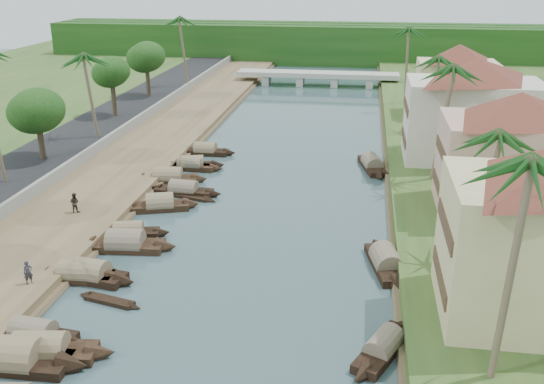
# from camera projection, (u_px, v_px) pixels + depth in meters

# --- Properties ---
(ground) EXTENTS (220.00, 220.00, 0.00)m
(ground) POSITION_uv_depth(u_px,v_px,m) (228.00, 290.00, 39.56)
(ground) COLOR #385054
(ground) RESTS_ON ground
(left_bank) EXTENTS (10.00, 180.00, 0.80)m
(left_bank) POSITION_uv_depth(u_px,v_px,m) (114.00, 174.00, 60.17)
(left_bank) COLOR brown
(left_bank) RESTS_ON ground
(right_bank) EXTENTS (16.00, 180.00, 1.20)m
(right_bank) POSITION_uv_depth(u_px,v_px,m) (479.00, 191.00, 55.18)
(right_bank) COLOR #2C4C1E
(right_bank) RESTS_ON ground
(road) EXTENTS (8.00, 180.00, 1.40)m
(road) POSITION_uv_depth(u_px,v_px,m) (34.00, 167.00, 61.26)
(road) COLOR black
(road) RESTS_ON ground
(retaining_wall) EXTENTS (0.40, 180.00, 1.10)m
(retaining_wall) POSITION_uv_depth(u_px,v_px,m) (74.00, 163.00, 60.43)
(retaining_wall) COLOR gray
(retaining_wall) RESTS_ON left_bank
(treeline) EXTENTS (120.00, 14.00, 8.00)m
(treeline) POSITION_uv_depth(u_px,v_px,m) (328.00, 43.00, 130.66)
(treeline) COLOR #113C10
(treeline) RESTS_ON ground
(bridge) EXTENTS (28.00, 4.00, 2.40)m
(bridge) POSITION_uv_depth(u_px,v_px,m) (318.00, 76.00, 105.56)
(bridge) COLOR #A6A79C
(bridge) RESTS_ON ground
(building_mid) EXTENTS (14.11, 14.11, 9.70)m
(building_mid) POSITION_uv_depth(u_px,v_px,m) (514.00, 152.00, 47.54)
(building_mid) COLOR tan
(building_mid) RESTS_ON right_bank
(building_far) EXTENTS (15.59, 15.59, 10.20)m
(building_far) POSITION_uv_depth(u_px,v_px,m) (473.00, 109.00, 60.54)
(building_far) COLOR beige
(building_far) RESTS_ON right_bank
(building_distant) EXTENTS (12.62, 12.62, 9.20)m
(building_distant) POSITION_uv_depth(u_px,v_px,m) (456.00, 79.00, 79.08)
(building_distant) COLOR beige
(building_distant) RESTS_ON right_bank
(sampan_1) EXTENTS (8.56, 2.38, 2.49)m
(sampan_1) POSITION_uv_depth(u_px,v_px,m) (13.00, 359.00, 31.99)
(sampan_1) COLOR black
(sampan_1) RESTS_ON ground
(sampan_2) EXTENTS (8.48, 2.86, 2.20)m
(sampan_2) POSITION_uv_depth(u_px,v_px,m) (41.00, 351.00, 32.67)
(sampan_2) COLOR black
(sampan_2) RESTS_ON ground
(sampan_3) EXTENTS (7.00, 2.13, 1.90)m
(sampan_3) POSITION_uv_depth(u_px,v_px,m) (34.00, 334.00, 34.15)
(sampan_3) COLOR black
(sampan_3) RESTS_ON ground
(sampan_4) EXTENTS (6.94, 1.97, 1.99)m
(sampan_4) POSITION_uv_depth(u_px,v_px,m) (77.00, 275.00, 40.71)
(sampan_4) COLOR black
(sampan_4) RESTS_ON ground
(sampan_5) EXTENTS (6.80, 2.61, 2.14)m
(sampan_5) POSITION_uv_depth(u_px,v_px,m) (92.00, 274.00, 40.73)
(sampan_5) COLOR black
(sampan_5) RESTS_ON ground
(sampan_6) EXTENTS (7.99, 2.49, 2.33)m
(sampan_6) POSITION_uv_depth(u_px,v_px,m) (126.00, 244.00, 45.12)
(sampan_6) COLOR black
(sampan_6) RESTS_ON ground
(sampan_7) EXTENTS (6.66, 2.71, 1.80)m
(sampan_7) POSITION_uv_depth(u_px,v_px,m) (129.00, 233.00, 47.13)
(sampan_7) COLOR black
(sampan_7) RESTS_ON ground
(sampan_8) EXTENTS (7.06, 3.70, 2.15)m
(sampan_8) POSITION_uv_depth(u_px,v_px,m) (160.00, 205.00, 52.47)
(sampan_8) COLOR black
(sampan_8) RESTS_ON ground
(sampan_9) EXTENTS (7.55, 2.05, 1.93)m
(sampan_9) POSITION_uv_depth(u_px,v_px,m) (184.00, 190.00, 55.93)
(sampan_9) COLOR black
(sampan_9) RESTS_ON ground
(sampan_10) EXTENTS (8.03, 2.70, 2.18)m
(sampan_10) POSITION_uv_depth(u_px,v_px,m) (168.00, 178.00, 59.11)
(sampan_10) COLOR black
(sampan_10) RESTS_ON ground
(sampan_11) EXTENTS (7.04, 3.22, 2.01)m
(sampan_11) POSITION_uv_depth(u_px,v_px,m) (192.00, 165.00, 62.94)
(sampan_11) COLOR black
(sampan_11) RESTS_ON ground
(sampan_12) EXTENTS (7.23, 1.63, 1.78)m
(sampan_12) POSITION_uv_depth(u_px,v_px,m) (190.00, 166.00, 62.69)
(sampan_12) COLOR black
(sampan_12) RESTS_ON ground
(sampan_13) EXTENTS (7.05, 1.73, 1.97)m
(sampan_13) POSITION_uv_depth(u_px,v_px,m) (205.00, 151.00, 67.72)
(sampan_13) COLOR black
(sampan_13) RESTS_ON ground
(sampan_14) EXTENTS (4.23, 7.02, 1.79)m
(sampan_14) POSITION_uv_depth(u_px,v_px,m) (383.00, 347.00, 33.00)
(sampan_14) COLOR black
(sampan_14) RESTS_ON ground
(sampan_15) EXTENTS (3.42, 8.34, 2.19)m
(sampan_15) POSITION_uv_depth(u_px,v_px,m) (386.00, 263.00, 42.35)
(sampan_15) COLOR black
(sampan_15) RESTS_ON ground
(sampan_16) EXTENTS (3.49, 8.69, 2.10)m
(sampan_16) POSITION_uv_depth(u_px,v_px,m) (372.00, 165.00, 63.01)
(sampan_16) COLOR black
(sampan_16) RESTS_ON ground
(canoe_1) EXTENTS (4.74, 1.84, 0.76)m
(canoe_1) POSITION_uv_depth(u_px,v_px,m) (110.00, 301.00, 38.11)
(canoe_1) COLOR black
(canoe_1) RESTS_ON ground
(canoe_2) EXTENTS (6.32, 2.65, 0.92)m
(canoe_2) POSITION_uv_depth(u_px,v_px,m) (186.00, 196.00, 55.32)
(canoe_2) COLOR black
(canoe_2) RESTS_ON ground
(palm_0) EXTENTS (3.20, 3.20, 12.60)m
(palm_0) POSITION_uv_depth(u_px,v_px,m) (525.00, 166.00, 25.64)
(palm_0) COLOR brown
(palm_0) RESTS_ON ground
(palm_1) EXTENTS (3.20, 3.20, 10.27)m
(palm_1) POSITION_uv_depth(u_px,v_px,m) (487.00, 136.00, 38.49)
(palm_1) COLOR brown
(palm_1) RESTS_ON ground
(palm_2) EXTENTS (3.20, 3.20, 11.94)m
(palm_2) POSITION_uv_depth(u_px,v_px,m) (445.00, 70.00, 52.95)
(palm_2) COLOR brown
(palm_2) RESTS_ON ground
(palm_3) EXTENTS (3.20, 3.20, 10.24)m
(palm_3) POSITION_uv_depth(u_px,v_px,m) (435.00, 59.00, 69.87)
(palm_3) COLOR brown
(palm_3) RESTS_ON ground
(palm_6) EXTENTS (3.20, 3.20, 10.81)m
(palm_6) POSITION_uv_depth(u_px,v_px,m) (88.00, 57.00, 66.37)
(palm_6) COLOR brown
(palm_6) RESTS_ON ground
(palm_7) EXTENTS (3.20, 3.20, 11.98)m
(palm_7) POSITION_uv_depth(u_px,v_px,m) (410.00, 30.00, 84.00)
(palm_7) COLOR brown
(palm_7) RESTS_ON ground
(palm_8) EXTENTS (3.20, 3.20, 12.22)m
(palm_8) POSITION_uv_depth(u_px,v_px,m) (184.00, 20.00, 95.09)
(palm_8) COLOR brown
(palm_8) RESTS_ON ground
(tree_3) EXTENTS (5.23, 5.23, 7.05)m
(tree_3) POSITION_uv_depth(u_px,v_px,m) (37.00, 112.00, 60.23)
(tree_3) COLOR #4F402D
(tree_3) RESTS_ON ground
(tree_4) EXTENTS (4.45, 4.45, 7.48)m
(tree_4) POSITION_uv_depth(u_px,v_px,m) (111.00, 73.00, 77.47)
(tree_4) COLOR #4F402D
(tree_4) RESTS_ON ground
(tree_5) EXTENTS (5.18, 5.18, 7.83)m
(tree_5) POSITION_uv_depth(u_px,v_px,m) (146.00, 58.00, 89.54)
(tree_5) COLOR #4F402D
(tree_5) RESTS_ON ground
(tree_6) EXTENTS (5.04, 5.04, 7.58)m
(tree_6) POSITION_uv_depth(u_px,v_px,m) (519.00, 102.00, 62.44)
(tree_6) COLOR #4F402D
(tree_6) RESTS_ON ground
(person_near) EXTENTS (0.67, 0.67, 1.57)m
(person_near) POSITION_uv_depth(u_px,v_px,m) (28.00, 273.00, 38.53)
(person_near) COLOR #2B2A33
(person_near) RESTS_ON left_bank
(person_far) EXTENTS (0.82, 0.64, 1.66)m
(person_far) POSITION_uv_depth(u_px,v_px,m) (74.00, 203.00, 49.72)
(person_far) COLOR #2D271F
(person_far) RESTS_ON left_bank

